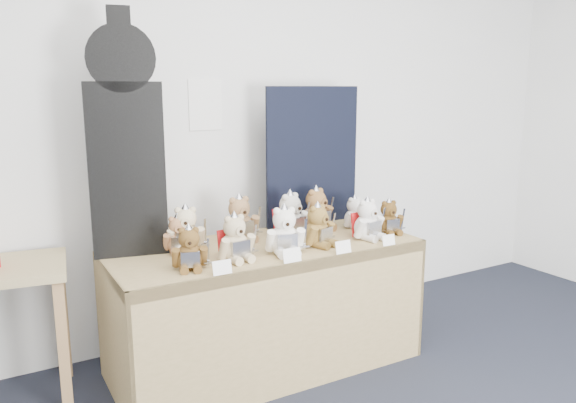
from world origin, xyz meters
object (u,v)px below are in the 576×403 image
teddy_front_far_left (190,250)px  teddy_front_end (389,218)px  teddy_back_left (186,231)px  teddy_back_far_left (178,236)px  teddy_front_centre (285,233)px  teddy_front_left (235,240)px  teddy_back_right (317,211)px  teddy_back_end (355,214)px  teddy_back_centre_left (240,220)px  teddy_front_right (318,227)px  teddy_back_centre_right (291,217)px  teddy_front_far_right (368,221)px  display_table (271,276)px  guitar_case (125,138)px

teddy_front_far_left → teddy_front_end: 1.26m
teddy_back_left → teddy_back_far_left: teddy_back_left is taller
teddy_front_centre → teddy_front_left: bearing=-170.7°
teddy_back_right → teddy_back_end: size_ratio=1.32×
teddy_front_centre → teddy_back_centre_left: 0.36m
teddy_front_far_left → teddy_front_centre: teddy_front_centre is taller
teddy_back_left → teddy_front_right: bearing=-3.4°
teddy_front_left → teddy_back_centre_right: 0.53m
teddy_front_far_left → teddy_back_right: 0.99m
teddy_front_far_right → teddy_back_far_left: bearing=155.8°
display_table → teddy_front_left: (-0.25, -0.09, 0.26)m
display_table → guitar_case: bearing=157.7°
teddy_front_left → teddy_front_centre: (0.27, -0.03, 0.01)m
teddy_back_right → teddy_back_centre_left: bearing=157.6°
display_table → teddy_front_right: 0.37m
teddy_back_far_left → teddy_front_end: bearing=0.5°
teddy_front_right → teddy_front_far_right: teddy_front_far_right is taller
teddy_front_right → display_table: bearing=144.2°
teddy_front_far_left → teddy_front_right: size_ratio=0.90×
display_table → teddy_back_left: size_ratio=6.25×
teddy_front_end → teddy_back_right: (-0.33, 0.28, 0.03)m
guitar_case → teddy_back_end: bearing=5.9°
teddy_front_centre → teddy_front_right: size_ratio=1.08×
teddy_front_right → teddy_back_left: 0.71m
teddy_front_end → teddy_back_far_left: (-1.21, 0.26, -0.00)m
teddy_front_far_right → teddy_back_centre_right: teddy_back_centre_right is taller
teddy_front_left → teddy_front_far_right: size_ratio=1.01×
display_table → teddy_front_far_right: teddy_front_far_right is taller
teddy_front_left → teddy_back_right: bearing=18.0°
teddy_front_right → teddy_back_centre_right: bearing=80.2°
teddy_front_end → teddy_back_right: size_ratio=0.78×
teddy_back_left → teddy_front_far_right: bearing=2.6°
teddy_front_end → teddy_back_centre_right: size_ratio=0.77×
display_table → teddy_front_end: teddy_front_end is taller
teddy_back_right → teddy_back_far_left: 0.89m
teddy_back_left → guitar_case: bearing=-179.7°
teddy_front_far_right → teddy_back_end: teddy_front_far_right is taller
teddy_front_end → teddy_back_far_left: bearing=176.6°
guitar_case → teddy_front_far_left: (0.17, -0.39, -0.51)m
teddy_front_right → teddy_back_centre_left: bearing=117.2°
teddy_front_end → teddy_back_far_left: 1.24m
teddy_back_end → guitar_case: bearing=165.7°
teddy_front_centre → teddy_front_end: (0.74, 0.05, -0.02)m
teddy_back_right → teddy_front_end: bearing=-60.7°
teddy_front_left → teddy_back_right: 0.75m
teddy_front_right → teddy_back_far_left: (-0.70, 0.27, -0.02)m
teddy_front_centre → teddy_back_end: (0.65, 0.26, -0.02)m
guitar_case → teddy_back_left: bearing=-7.0°
teddy_front_left → teddy_back_far_left: 0.34m
guitar_case → teddy_front_centre: size_ratio=4.36×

